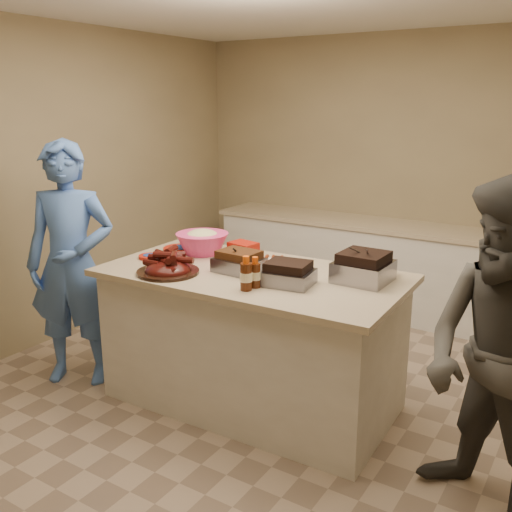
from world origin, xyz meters
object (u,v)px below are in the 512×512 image
Objects in this scene: bbq_bottle_b at (246,290)px; coleslaw_bowl at (203,254)px; guest_blue at (82,377)px; bbq_bottle_a at (255,287)px; roasting_pan at (363,281)px; island at (252,401)px; plastic_cup at (198,248)px; rib_platter at (168,273)px; mustard_bottle at (236,267)px.

coleslaw_bowl is at bearing 144.26° from bbq_bottle_b.
coleslaw_bowl reaches higher than bbq_bottle_b.
bbq_bottle_a is at bearing -23.14° from guest_blue.
roasting_pan is 0.69m from bbq_bottle_a.
coleslaw_bowl is (-0.57, 0.20, 0.95)m from island.
island is 6.22× the size of roasting_pan.
roasting_pan is at bearing -11.78° from guest_blue.
plastic_cup is 0.05× the size of guest_blue.
coleslaw_bowl is 0.22× the size of guest_blue.
plastic_cup is (-0.13, 0.11, 0.00)m from coleslaw_bowl.
rib_platter reaches higher than roasting_pan.
island is at bearing 35.07° from rib_platter.
island is at bearing -11.58° from guest_blue.
coleslaw_bowl is at bearing -40.15° from plastic_cup.
coleslaw_bowl reaches higher than island.
roasting_pan reaches higher than guest_blue.
plastic_cup is (-0.69, 0.31, 0.95)m from island.
rib_platter is 1.06× the size of coleslaw_bowl.
plastic_cup is at bearing 177.05° from roasting_pan.
coleslaw_bowl is 2.03× the size of bbq_bottle_a.
coleslaw_bowl is at bearing 102.28° from rib_platter.
bbq_bottle_a is at bearing 77.34° from bbq_bottle_b.
mustard_bottle is at bearing 131.50° from bbq_bottle_b.
coleslaw_bowl is 3.39× the size of mustard_bottle.
rib_platter is 3.59× the size of mustard_bottle.
rib_platter reaches higher than guest_blue.
rib_platter is 0.53m from coleslaw_bowl.
island is 10.49× the size of bbq_bottle_a.
bbq_bottle_b is 0.12× the size of guest_blue.
plastic_cup is (-1.39, 0.10, -0.00)m from roasting_pan.
island is at bearing 126.27° from bbq_bottle_a.
coleslaw_bowl reaches higher than mustard_bottle.
mustard_bottle is 1.55m from guest_blue.
coleslaw_bowl is 0.44m from mustard_bottle.
bbq_bottle_a is at bearing 5.62° from rib_platter.
guest_blue is at bearing -164.42° from island.
island is 1.22m from plastic_cup.
roasting_pan is 1.69× the size of bbq_bottle_a.
guest_blue is (-2.00, -0.62, -0.95)m from roasting_pan.
bbq_bottle_a is 2.03× the size of plastic_cup.
island reaches higher than guest_blue.
guest_blue is (-0.85, -0.09, -0.95)m from rib_platter.
rib_platter is 0.47m from mustard_bottle.
guest_blue is (-1.47, -0.08, -0.95)m from bbq_bottle_b.
plastic_cup is 1.34m from guest_blue.
roasting_pan is 2.30m from guest_blue.
rib_platter is 0.67m from plastic_cup.
roasting_pan is 1.53× the size of bbq_bottle_b.
bbq_bottle_a reaches higher than mustard_bottle.
guest_blue is (-0.61, -0.71, -0.95)m from plastic_cup.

